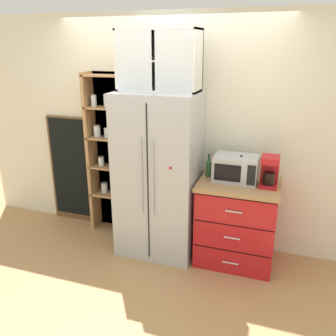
# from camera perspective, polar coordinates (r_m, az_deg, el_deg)

# --- Properties ---
(ground_plane) EXTENTS (10.71, 10.71, 0.00)m
(ground_plane) POSITION_cam_1_polar(r_m,az_deg,el_deg) (4.18, -1.43, -12.69)
(ground_plane) COLOR tan
(wall_back_cream) EXTENTS (5.01, 0.10, 2.55)m
(wall_back_cream) POSITION_cam_1_polar(r_m,az_deg,el_deg) (4.03, 0.37, 5.85)
(wall_back_cream) COLOR silver
(wall_back_cream) RESTS_ON ground
(refrigerator) EXTENTS (0.84, 0.68, 1.77)m
(refrigerator) POSITION_cam_1_polar(r_m,az_deg,el_deg) (3.80, -1.43, -1.10)
(refrigerator) COLOR #B7BABF
(refrigerator) RESTS_ON ground
(pantry_shelf_column) EXTENTS (0.55, 0.26, 1.93)m
(pantry_shelf_column) POSITION_cam_1_polar(r_m,az_deg,el_deg) (4.29, -9.19, 2.62)
(pantry_shelf_column) COLOR brown
(pantry_shelf_column) RESTS_ON ground
(counter_cabinet) EXTENTS (0.82, 0.63, 0.89)m
(counter_cabinet) POSITION_cam_1_polar(r_m,az_deg,el_deg) (3.83, 11.03, -8.53)
(counter_cabinet) COLOR red
(counter_cabinet) RESTS_ON ground
(microwave) EXTENTS (0.44, 0.33, 0.26)m
(microwave) POSITION_cam_1_polar(r_m,az_deg,el_deg) (3.65, 10.90, -0.06)
(microwave) COLOR #B7BABF
(microwave) RESTS_ON counter_cabinet
(coffee_maker) EXTENTS (0.17, 0.20, 0.31)m
(coffee_maker) POSITION_cam_1_polar(r_m,az_deg,el_deg) (3.58, 16.09, -0.44)
(coffee_maker) COLOR red
(coffee_maker) RESTS_ON counter_cabinet
(mug_navy) EXTENTS (0.11, 0.07, 0.08)m
(mug_navy) POSITION_cam_1_polar(r_m,az_deg,el_deg) (3.60, 11.49, -1.86)
(mug_navy) COLOR navy
(mug_navy) RESTS_ON counter_cabinet
(mug_sage) EXTENTS (0.12, 0.09, 0.10)m
(mug_sage) POSITION_cam_1_polar(r_m,az_deg,el_deg) (3.70, 11.70, -1.19)
(mug_sage) COLOR #8CA37F
(mug_sage) RESTS_ON counter_cabinet
(bottle_clear) EXTENTS (0.07, 0.07, 0.29)m
(bottle_clear) POSITION_cam_1_polar(r_m,az_deg,el_deg) (3.60, 11.61, -0.43)
(bottle_clear) COLOR silver
(bottle_clear) RESTS_ON counter_cabinet
(bottle_green) EXTENTS (0.06, 0.06, 0.24)m
(bottle_green) POSITION_cam_1_polar(r_m,az_deg,el_deg) (3.73, 6.58, 0.19)
(bottle_green) COLOR #285B33
(bottle_green) RESTS_ON counter_cabinet
(upper_cabinet) EXTENTS (0.81, 0.32, 0.59)m
(upper_cabinet) POSITION_cam_1_polar(r_m,az_deg,el_deg) (3.62, -1.33, 16.96)
(upper_cabinet) COLOR silver
(upper_cabinet) RESTS_ON refrigerator
(chalkboard_menu) EXTENTS (0.60, 0.04, 1.38)m
(chalkboard_menu) POSITION_cam_1_polar(r_m,az_deg,el_deg) (4.70, -15.25, -0.27)
(chalkboard_menu) COLOR brown
(chalkboard_menu) RESTS_ON ground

